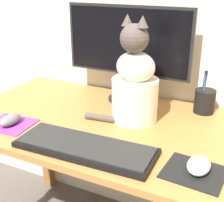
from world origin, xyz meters
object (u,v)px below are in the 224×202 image
(monitor, at_px, (127,47))
(cat, at_px, (135,83))
(computer_mouse_left, at_px, (10,120))
(computer_mouse_right, at_px, (199,165))
(pen_cup, at_px, (205,101))
(keyboard, at_px, (85,147))

(monitor, bearing_deg, cat, -58.58)
(monitor, distance_m, computer_mouse_left, 0.58)
(computer_mouse_left, relative_size, computer_mouse_right, 1.00)
(monitor, height_order, computer_mouse_left, monitor)
(pen_cup, bearing_deg, monitor, -177.64)
(monitor, relative_size, computer_mouse_right, 5.67)
(computer_mouse_left, bearing_deg, computer_mouse_right, 0.61)
(cat, bearing_deg, keyboard, -87.51)
(computer_mouse_right, bearing_deg, computer_mouse_left, -179.39)
(computer_mouse_left, bearing_deg, monitor, 56.06)
(computer_mouse_left, xyz_separation_m, cat, (0.41, 0.26, 0.13))
(cat, bearing_deg, pen_cup, 52.49)
(monitor, xyz_separation_m, computer_mouse_right, (0.42, -0.43, -0.23))
(keyboard, distance_m, computer_mouse_right, 0.37)
(computer_mouse_right, relative_size, pen_cup, 0.56)
(computer_mouse_right, bearing_deg, monitor, 134.20)
(monitor, bearing_deg, pen_cup, 2.36)
(monitor, bearing_deg, keyboard, -83.13)
(cat, distance_m, pen_cup, 0.33)
(keyboard, height_order, computer_mouse_right, computer_mouse_right)
(monitor, distance_m, keyboard, 0.53)
(keyboard, distance_m, computer_mouse_left, 0.36)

